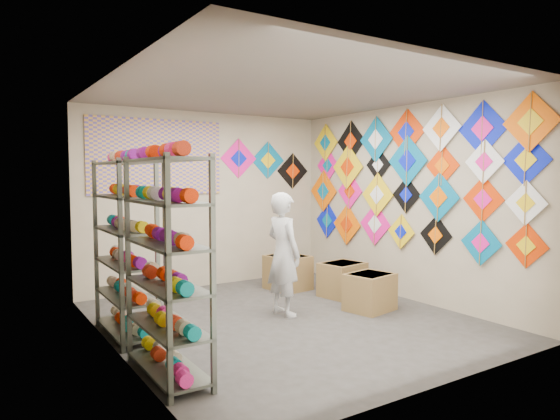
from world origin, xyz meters
TOP-DOWN VIEW (x-y plane):
  - ground at (0.00, 0.00)m, footprint 4.50×4.50m
  - room_walls at (0.00, 0.00)m, footprint 4.50×4.50m
  - shelf_rack_front at (-1.78, -0.85)m, footprint 0.40×1.10m
  - shelf_rack_back at (-1.78, 0.45)m, footprint 0.40×1.10m
  - string_spools at (-1.78, -0.20)m, footprint 0.12×2.36m
  - kite_wall_display at (1.98, 0.10)m, footprint 0.06×4.33m
  - back_wall_kites at (1.07, 2.24)m, footprint 1.68×0.02m
  - poster at (-0.80, 2.23)m, footprint 2.00×0.01m
  - shopkeeper at (0.09, 0.21)m, footprint 0.61×0.45m
  - carton_a at (1.14, -0.22)m, footprint 0.65×0.58m
  - carton_b at (1.33, 0.56)m, footprint 0.66×0.57m
  - carton_c at (0.91, 1.34)m, footprint 0.61×0.65m

SIDE VIEW (x-z plane):
  - ground at x=0.00m, z-range 0.00..0.00m
  - carton_a at x=1.14m, z-range 0.00..0.47m
  - carton_b at x=1.33m, z-range 0.00..0.48m
  - carton_c at x=0.91m, z-range 0.00..0.51m
  - shopkeeper at x=0.09m, z-range 0.00..1.52m
  - shelf_rack_front at x=-1.78m, z-range 0.00..1.90m
  - shelf_rack_back at x=-1.78m, z-range 0.00..1.90m
  - string_spools at x=-1.78m, z-range 0.99..1.11m
  - room_walls at x=0.00m, z-range -0.61..3.89m
  - kite_wall_display at x=1.98m, z-range 0.67..2.71m
  - back_wall_kites at x=1.07m, z-range 1.51..2.34m
  - poster at x=-0.80m, z-range 1.45..2.55m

